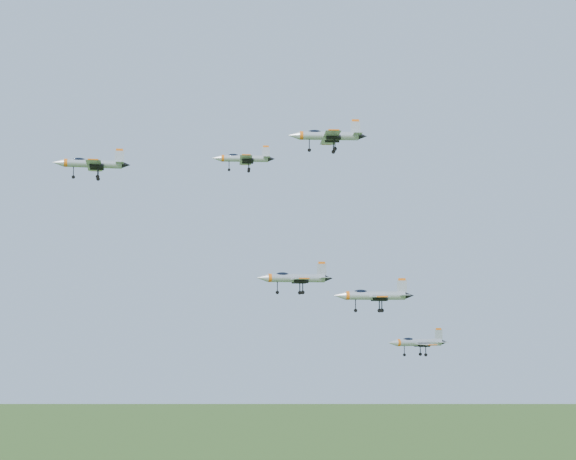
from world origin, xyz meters
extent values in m
cylinder|color=#A2A8AE|center=(-27.19, 15.55, 139.12)|extent=(9.96, 1.68, 1.43)
cone|color=#A2A8AE|center=(-33.14, 15.40, 139.12)|extent=(2.02, 1.48, 1.43)
cone|color=black|center=(-21.45, 15.69, 139.12)|extent=(1.57, 1.26, 1.22)
ellipsoid|color=black|center=(-29.61, 15.49, 139.66)|extent=(2.45, 1.09, 0.91)
cube|color=#A2A8AE|center=(-26.89, 12.47, 138.85)|extent=(2.66, 4.91, 0.15)
cube|color=#A2A8AE|center=(-27.04, 18.64, 138.85)|extent=(2.66, 4.91, 0.15)
cube|color=#A2A8AE|center=(-22.67, 15.66, 140.61)|extent=(1.66, 0.17, 2.32)
cube|color=orange|center=(-22.67, 15.66, 141.82)|extent=(1.22, 0.18, 0.39)
cylinder|color=#A2A8AE|center=(-1.75, 3.18, 138.54)|extent=(7.83, 1.89, 1.12)
cone|color=#A2A8AE|center=(-6.38, 3.65, 138.54)|extent=(1.66, 1.27, 1.12)
cone|color=black|center=(2.71, 2.73, 138.54)|extent=(1.30, 1.07, 0.95)
ellipsoid|color=black|center=(-3.64, 3.37, 138.96)|extent=(1.97, 0.99, 0.71)
cube|color=#A2A8AE|center=(-1.82, 0.76, 138.32)|extent=(2.35, 3.97, 0.12)
cube|color=#A2A8AE|center=(-1.34, 5.57, 138.32)|extent=(2.35, 3.97, 0.12)
cube|color=#A2A8AE|center=(1.77, 2.83, 139.70)|extent=(1.30, 0.23, 1.81)
cube|color=orange|center=(1.77, 2.83, 140.65)|extent=(0.96, 0.22, 0.30)
cylinder|color=#A2A8AE|center=(6.85, -22.16, 137.12)|extent=(8.16, 2.12, 1.17)
cone|color=#A2A8AE|center=(2.04, -21.58, 137.12)|extent=(1.74, 1.35, 1.17)
cone|color=black|center=(11.49, -22.72, 137.12)|extent=(1.37, 1.14, 0.99)
ellipsoid|color=black|center=(4.89, -21.93, 137.56)|extent=(2.06, 1.07, 0.74)
cube|color=#A2A8AE|center=(6.73, -24.68, 136.89)|extent=(2.52, 4.17, 0.13)
cube|color=#A2A8AE|center=(7.33, -19.69, 136.89)|extent=(2.52, 4.17, 0.13)
cube|color=#A2A8AE|center=(10.51, -22.60, 138.33)|extent=(1.35, 0.27, 1.89)
cube|color=orange|center=(10.51, -22.60, 139.32)|extent=(1.00, 0.24, 0.31)
cylinder|color=#A2A8AE|center=(7.57, 6.45, 118.83)|extent=(9.82, 1.60, 1.41)
cone|color=#A2A8AE|center=(1.70, 6.34, 118.83)|extent=(1.99, 1.45, 1.41)
cone|color=black|center=(13.23, 6.56, 118.83)|extent=(1.55, 1.23, 1.20)
ellipsoid|color=black|center=(5.18, 6.41, 119.37)|extent=(2.41, 1.06, 0.90)
cube|color=#A2A8AE|center=(7.85, 3.41, 118.56)|extent=(2.59, 4.84, 0.15)
cube|color=#A2A8AE|center=(7.73, 9.50, 118.56)|extent=(2.59, 4.84, 0.15)
cube|color=#A2A8AE|center=(12.03, 6.54, 120.30)|extent=(1.63, 0.16, 2.29)
cube|color=orange|center=(12.03, 6.54, 121.50)|extent=(1.20, 0.18, 0.38)
cylinder|color=#A2A8AE|center=(15.31, -14.79, 115.45)|extent=(8.76, 2.26, 1.25)
cone|color=#A2A8AE|center=(10.14, -14.18, 115.45)|extent=(1.87, 1.45, 1.25)
cone|color=black|center=(20.28, -15.37, 115.45)|extent=(1.46, 1.21, 1.06)
ellipsoid|color=black|center=(13.20, -14.54, 115.92)|extent=(2.21, 1.14, 0.79)
cube|color=#A2A8AE|center=(15.18, -17.49, 115.21)|extent=(2.70, 4.47, 0.13)
cube|color=#A2A8AE|center=(15.81, -12.13, 115.21)|extent=(2.70, 4.47, 0.13)
cube|color=#A2A8AE|center=(19.23, -15.25, 116.75)|extent=(1.45, 0.28, 2.02)
cube|color=orange|center=(19.23, -15.25, 117.81)|extent=(1.07, 0.26, 0.34)
cylinder|color=#A2A8AE|center=(27.63, 1.96, 108.03)|extent=(8.20, 2.21, 1.17)
cone|color=#A2A8AE|center=(22.81, 1.33, 108.03)|extent=(1.76, 1.37, 1.17)
cone|color=black|center=(32.28, 2.57, 108.03)|extent=(1.38, 1.15, 1.00)
ellipsoid|color=black|center=(25.67, 1.71, 108.47)|extent=(2.08, 1.09, 0.74)
cube|color=#A2A8AE|center=(28.14, -0.52, 107.80)|extent=(2.57, 4.20, 0.13)
cube|color=#A2A8AE|center=(27.49, 4.49, 107.80)|extent=(2.57, 4.20, 0.13)
cube|color=#A2A8AE|center=(31.30, 2.44, 109.25)|extent=(1.35, 0.28, 1.89)
cube|color=orange|center=(31.30, 2.44, 110.24)|extent=(1.00, 0.25, 0.32)
camera|label=1|loc=(-17.22, -127.50, 112.91)|focal=50.00mm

